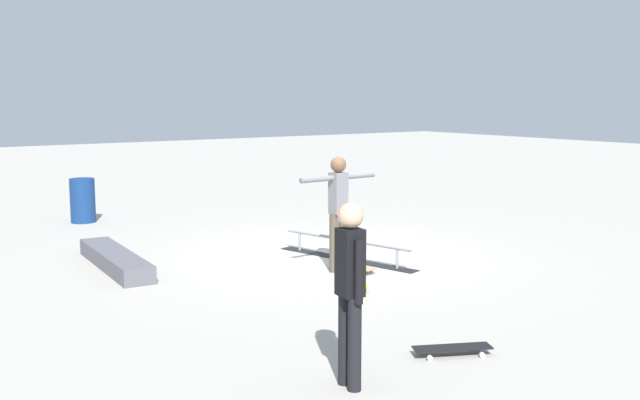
% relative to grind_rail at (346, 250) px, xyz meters
% --- Properties ---
extents(ground_plane, '(60.00, 60.00, 0.00)m').
position_rel_grind_rail_xyz_m(ground_plane, '(0.29, 0.10, -0.15)').
color(ground_plane, '#ADA89E').
extents(grind_rail, '(2.66, 0.86, 0.34)m').
position_rel_grind_rail_xyz_m(grind_rail, '(0.00, 0.00, 0.00)').
color(grind_rail, black).
rests_on(grind_rail, ground_plane).
extents(skate_ledge, '(2.60, 0.66, 0.25)m').
position_rel_grind_rail_xyz_m(skate_ledge, '(1.53, 3.23, -0.02)').
color(skate_ledge, '#595960').
rests_on(skate_ledge, ground_plane).
extents(skater_main, '(0.23, 1.38, 1.72)m').
position_rel_grind_rail_xyz_m(skater_main, '(-0.57, 0.57, 0.85)').
color(skater_main, brown).
rests_on(skater_main, ground_plane).
extents(skateboard_main, '(0.82, 0.35, 0.09)m').
position_rel_grind_rail_xyz_m(skateboard_main, '(-0.68, 0.38, -0.07)').
color(skateboard_main, tan).
rests_on(skateboard_main, ground_plane).
extents(bystander_black_shirt, '(0.38, 0.23, 1.68)m').
position_rel_grind_rail_xyz_m(bystander_black_shirt, '(-4.21, 3.12, 0.80)').
color(bystander_black_shirt, black).
rests_on(bystander_black_shirt, ground_plane).
extents(loose_skateboard_yellow, '(0.70, 0.71, 0.09)m').
position_rel_grind_rail_xyz_m(loose_skateboard_yellow, '(-1.91, 1.25, -0.07)').
color(loose_skateboard_yellow, yellow).
rests_on(loose_skateboard_yellow, ground_plane).
extents(loose_skateboard_black, '(0.53, 0.81, 0.09)m').
position_rel_grind_rail_xyz_m(loose_skateboard_black, '(-4.15, 1.77, -0.07)').
color(loose_skateboard_black, black).
rests_on(loose_skateboard_black, ground_plane).
extents(trash_bin, '(0.50, 0.50, 0.91)m').
position_rel_grind_rail_xyz_m(trash_bin, '(5.90, 2.33, 0.31)').
color(trash_bin, navy).
rests_on(trash_bin, ground_plane).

